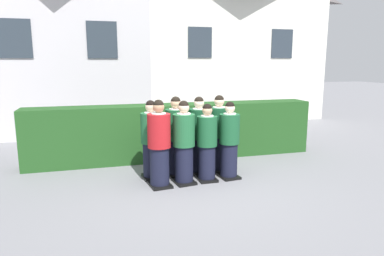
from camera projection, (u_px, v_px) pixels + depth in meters
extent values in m
plane|color=slate|center=(196.00, 182.00, 6.91)|extent=(60.00, 60.00, 0.00)
cylinder|color=black|center=(160.00, 167.00, 6.61)|extent=(0.37, 0.37, 0.77)
cube|color=black|center=(160.00, 185.00, 6.68)|extent=(0.45, 0.53, 0.05)
cylinder|color=#AD191E|center=(159.00, 131.00, 6.48)|extent=(0.44, 0.44, 0.64)
cylinder|color=white|center=(159.00, 114.00, 6.42)|extent=(0.27, 0.27, 0.03)
cube|color=gold|center=(156.00, 122.00, 6.64)|extent=(0.04, 0.02, 0.28)
sphere|color=tan|center=(159.00, 107.00, 6.39)|extent=(0.22, 0.22, 0.22)
sphere|color=black|center=(158.00, 105.00, 6.38)|extent=(0.20, 0.20, 0.20)
cube|color=white|center=(155.00, 133.00, 6.75)|extent=(0.15, 0.03, 0.20)
cylinder|color=black|center=(184.00, 164.00, 6.79)|extent=(0.36, 0.36, 0.76)
cube|color=black|center=(184.00, 182.00, 6.85)|extent=(0.44, 0.52, 0.05)
cylinder|color=#1E5B33|center=(184.00, 130.00, 6.66)|extent=(0.43, 0.43, 0.62)
cylinder|color=white|center=(184.00, 114.00, 6.60)|extent=(0.26, 0.26, 0.03)
cube|color=#236038|center=(180.00, 122.00, 6.82)|extent=(0.04, 0.02, 0.27)
sphere|color=beige|center=(184.00, 108.00, 6.58)|extent=(0.21, 0.21, 0.21)
sphere|color=black|center=(184.00, 106.00, 6.57)|extent=(0.20, 0.20, 0.20)
cube|color=white|center=(179.00, 132.00, 6.92)|extent=(0.15, 0.03, 0.20)
cylinder|color=black|center=(207.00, 163.00, 6.96)|extent=(0.34, 0.34, 0.72)
cube|color=black|center=(207.00, 179.00, 7.02)|extent=(0.37, 0.45, 0.05)
cylinder|color=#19512D|center=(207.00, 131.00, 6.83)|extent=(0.41, 0.41, 0.59)
cylinder|color=white|center=(207.00, 116.00, 6.78)|extent=(0.25, 0.25, 0.03)
cube|color=#236038|center=(204.00, 124.00, 6.99)|extent=(0.04, 0.01, 0.26)
sphere|color=tan|center=(207.00, 110.00, 6.76)|extent=(0.20, 0.20, 0.20)
sphere|color=black|center=(207.00, 108.00, 6.75)|extent=(0.19, 0.19, 0.19)
cylinder|color=black|center=(229.00, 160.00, 7.11)|extent=(0.35, 0.35, 0.73)
cube|color=black|center=(228.00, 176.00, 7.18)|extent=(0.42, 0.49, 0.05)
cylinder|color=#19512D|center=(229.00, 129.00, 6.99)|extent=(0.41, 0.41, 0.60)
cylinder|color=white|center=(230.00, 114.00, 6.93)|extent=(0.26, 0.26, 0.03)
cube|color=navy|center=(225.00, 121.00, 7.14)|extent=(0.04, 0.02, 0.27)
sphere|color=beige|center=(230.00, 108.00, 6.91)|extent=(0.21, 0.21, 0.21)
sphere|color=black|center=(230.00, 106.00, 6.90)|extent=(0.19, 0.19, 0.19)
cylinder|color=black|center=(152.00, 161.00, 7.09)|extent=(0.36, 0.36, 0.74)
cube|color=black|center=(152.00, 177.00, 7.15)|extent=(0.40, 0.48, 0.05)
cylinder|color=#1E5B33|center=(151.00, 128.00, 6.96)|extent=(0.42, 0.42, 0.61)
cylinder|color=white|center=(151.00, 113.00, 6.90)|extent=(0.26, 0.26, 0.03)
cube|color=navy|center=(149.00, 121.00, 7.12)|extent=(0.04, 0.01, 0.27)
sphere|color=beige|center=(151.00, 107.00, 6.88)|extent=(0.21, 0.21, 0.21)
sphere|color=black|center=(150.00, 105.00, 6.87)|extent=(0.19, 0.19, 0.19)
cube|color=white|center=(148.00, 130.00, 7.23)|extent=(0.15, 0.02, 0.20)
cylinder|color=black|center=(176.00, 157.00, 7.26)|extent=(0.37, 0.37, 0.77)
cube|color=black|center=(176.00, 174.00, 7.33)|extent=(0.43, 0.51, 0.05)
cylinder|color=#19512D|center=(176.00, 125.00, 7.13)|extent=(0.44, 0.44, 0.64)
cylinder|color=white|center=(176.00, 109.00, 7.07)|extent=(0.27, 0.27, 0.03)
cube|color=#236038|center=(173.00, 117.00, 7.30)|extent=(0.04, 0.02, 0.28)
sphere|color=tan|center=(176.00, 103.00, 7.05)|extent=(0.22, 0.22, 0.22)
sphere|color=black|center=(176.00, 101.00, 7.04)|extent=(0.20, 0.20, 0.20)
cube|color=white|center=(172.00, 127.00, 7.41)|extent=(0.15, 0.02, 0.20)
cylinder|color=black|center=(199.00, 156.00, 7.43)|extent=(0.36, 0.36, 0.76)
cube|color=black|center=(199.00, 171.00, 7.50)|extent=(0.44, 0.52, 0.05)
cylinder|color=#144728|center=(199.00, 124.00, 7.30)|extent=(0.43, 0.43, 0.63)
cylinder|color=white|center=(199.00, 109.00, 7.24)|extent=(0.27, 0.27, 0.03)
cube|color=navy|center=(195.00, 117.00, 7.46)|extent=(0.04, 0.02, 0.28)
sphere|color=beige|center=(199.00, 103.00, 7.22)|extent=(0.22, 0.22, 0.22)
sphere|color=black|center=(199.00, 101.00, 7.21)|extent=(0.20, 0.20, 0.20)
cylinder|color=black|center=(218.00, 154.00, 7.56)|extent=(0.37, 0.37, 0.77)
cube|color=black|center=(218.00, 169.00, 7.63)|extent=(0.40, 0.49, 0.05)
cylinder|color=#144728|center=(219.00, 122.00, 7.43)|extent=(0.43, 0.43, 0.64)
cylinder|color=white|center=(219.00, 107.00, 7.37)|extent=(0.27, 0.27, 0.03)
cube|color=gold|center=(215.00, 115.00, 7.60)|extent=(0.04, 0.01, 0.28)
sphere|color=beige|center=(219.00, 102.00, 7.35)|extent=(0.22, 0.22, 0.22)
sphere|color=black|center=(219.00, 100.00, 7.34)|extent=(0.20, 0.20, 0.20)
cube|color=#214C1E|center=(175.00, 131.00, 8.51)|extent=(7.00, 0.70, 1.35)
cube|color=silver|center=(227.00, 59.00, 14.65)|extent=(7.46, 3.11, 4.95)
cube|color=#2D3842|center=(200.00, 42.00, 12.61)|extent=(0.90, 0.04, 1.10)
cube|color=#2D3842|center=(282.00, 44.00, 13.49)|extent=(0.90, 0.04, 1.10)
cube|color=silver|center=(66.00, 60.00, 11.83)|extent=(5.36, 3.29, 4.88)
cube|color=#2D3842|center=(15.00, 38.00, 9.82)|extent=(0.90, 0.04, 1.10)
cube|color=#2D3842|center=(102.00, 40.00, 10.46)|extent=(0.90, 0.04, 1.10)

